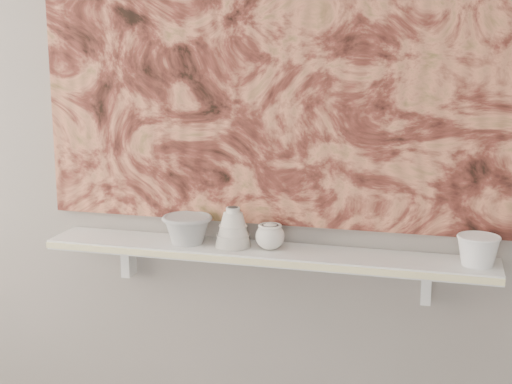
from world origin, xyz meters
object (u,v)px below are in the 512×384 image
(bowl_grey, at_px, (187,229))
(bowl_white, at_px, (478,250))
(shelf, at_px, (264,253))
(painting, at_px, (271,47))
(cup_cream, at_px, (270,236))
(bell_vessel, at_px, (233,227))

(bowl_grey, relative_size, bowl_white, 1.30)
(shelf, height_order, painting, painting)
(bowl_grey, distance_m, cup_cream, 0.27)
(painting, distance_m, bowl_grey, 0.62)
(bowl_grey, height_order, bowl_white, bowl_grey)
(painting, bearing_deg, bowl_white, -7.30)
(cup_cream, relative_size, bell_vessel, 0.71)
(painting, relative_size, bowl_white, 12.26)
(bowl_grey, distance_m, bell_vessel, 0.15)
(bell_vessel, height_order, bowl_white, bell_vessel)
(bell_vessel, bearing_deg, shelf, 0.00)
(painting, relative_size, bell_vessel, 11.94)
(painting, height_order, cup_cream, painting)
(shelf, bearing_deg, bowl_white, 0.00)
(bell_vessel, bearing_deg, bowl_white, 0.00)
(painting, xyz_separation_m, cup_cream, (0.02, -0.08, -0.57))
(cup_cream, bearing_deg, painting, 102.67)
(bowl_grey, relative_size, cup_cream, 1.77)
(shelf, height_order, cup_cream, cup_cream)
(bowl_grey, height_order, cup_cream, bowl_grey)
(bowl_grey, bearing_deg, bowl_white, 0.00)
(bowl_grey, height_order, bell_vessel, bell_vessel)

